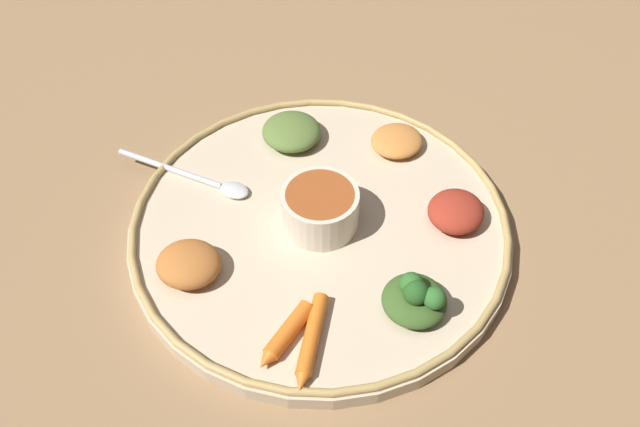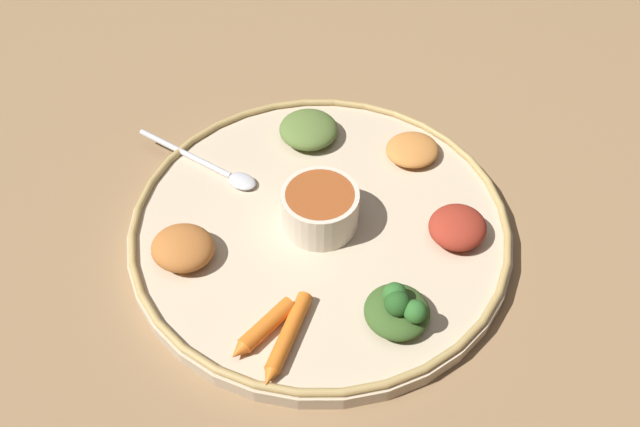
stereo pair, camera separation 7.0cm
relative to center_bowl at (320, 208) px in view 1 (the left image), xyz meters
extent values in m
plane|color=olive|center=(0.00, 0.00, -0.04)|extent=(2.40, 2.40, 0.00)
cylinder|color=#C6B293|center=(0.00, 0.00, -0.03)|extent=(0.41, 0.41, 0.02)
torus|color=tan|center=(0.00, 0.00, -0.02)|extent=(0.41, 0.41, 0.01)
cylinder|color=beige|center=(0.00, 0.00, 0.00)|extent=(0.08, 0.08, 0.05)
cylinder|color=#99471E|center=(0.00, 0.00, 0.02)|extent=(0.07, 0.07, 0.01)
ellipsoid|color=silver|center=(0.07, 0.08, -0.02)|extent=(0.04, 0.04, 0.01)
cylinder|color=silver|center=(0.12, 0.15, -0.02)|extent=(0.09, 0.11, 0.01)
ellipsoid|color=#385623|center=(-0.13, -0.06, -0.01)|extent=(0.08, 0.08, 0.02)
sphere|color=#23511E|center=(-0.13, -0.06, 0.01)|extent=(0.02, 0.02, 0.02)
sphere|color=#2D6628|center=(-0.14, -0.07, 0.01)|extent=(0.02, 0.02, 0.02)
sphere|color=#2D6628|center=(-0.12, -0.06, 0.01)|extent=(0.02, 0.02, 0.02)
cylinder|color=orange|center=(-0.13, 0.06, -0.02)|extent=(0.05, 0.06, 0.02)
cone|color=orange|center=(-0.15, 0.09, -0.02)|extent=(0.02, 0.02, 0.01)
cylinder|color=orange|center=(-0.14, 0.04, -0.02)|extent=(0.08, 0.05, 0.02)
cone|color=orange|center=(-0.18, 0.06, -0.02)|extent=(0.02, 0.02, 0.01)
ellipsoid|color=#567033|center=(0.14, 0.00, -0.01)|extent=(0.10, 0.10, 0.03)
ellipsoid|color=#C67A38|center=(0.09, -0.12, -0.01)|extent=(0.08, 0.08, 0.02)
ellipsoid|color=maroon|center=(-0.03, -0.14, -0.01)|extent=(0.08, 0.08, 0.03)
ellipsoid|color=#B2662D|center=(-0.03, 0.14, -0.01)|extent=(0.08, 0.08, 0.03)
camera|label=1|loc=(-0.45, 0.12, 0.52)|focal=37.34mm
camera|label=2|loc=(-0.46, 0.05, 0.52)|focal=37.34mm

